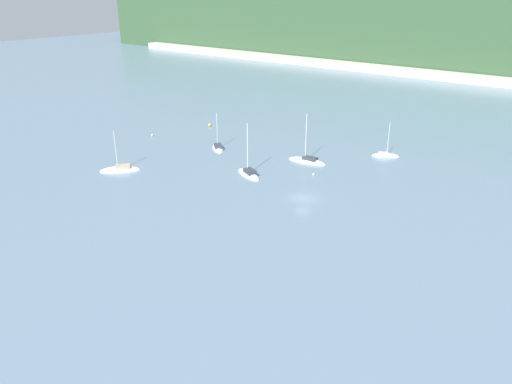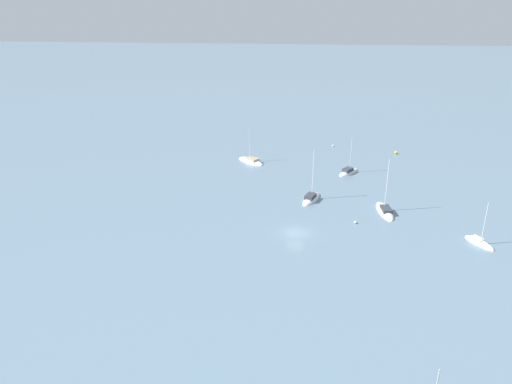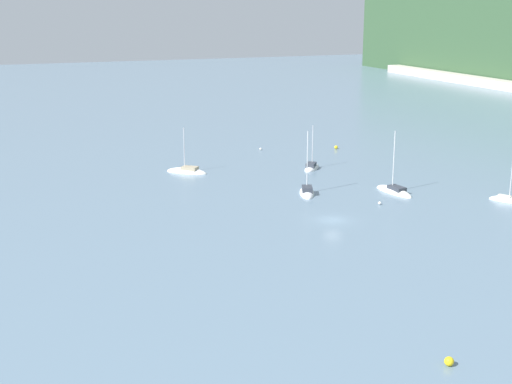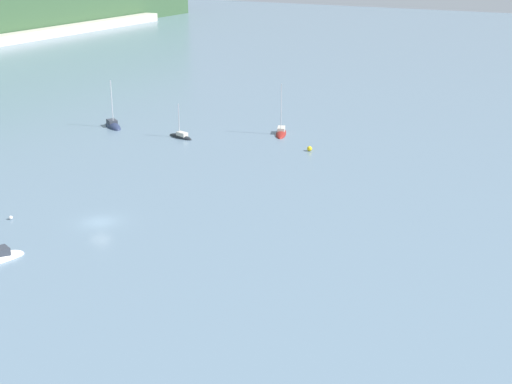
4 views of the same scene
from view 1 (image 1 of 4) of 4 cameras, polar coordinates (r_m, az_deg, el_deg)
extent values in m
plane|color=slate|center=(87.77, 5.41, -0.74)|extent=(600.00, 600.00, 0.00)
cube|color=beige|center=(207.63, 26.45, 11.16)|extent=(388.37, 6.00, 3.14)
ellipsoid|color=silver|center=(98.12, -0.86, 1.94)|extent=(7.74, 4.94, 1.75)
cube|color=#333842|center=(97.31, -0.69, 2.34)|extent=(3.08, 2.52, 0.89)
cylinder|color=silver|center=(96.65, -0.98, 5.02)|extent=(0.14, 0.14, 9.89)
ellipsoid|color=white|center=(106.02, 5.83, 3.43)|extent=(8.75, 3.52, 1.86)
cube|color=#333842|center=(105.47, 6.18, 3.80)|extent=(3.26, 2.08, 0.69)
cylinder|color=silver|center=(104.55, 5.73, 6.27)|extent=(0.14, 0.14, 9.78)
ellipsoid|color=white|center=(104.07, -15.26, 2.35)|extent=(7.34, 7.77, 1.86)
cube|color=tan|center=(103.72, -14.96, 2.82)|extent=(3.32, 3.40, 0.68)
cylinder|color=silver|center=(102.72, -15.74, 4.66)|extent=(0.14, 0.14, 7.86)
ellipsoid|color=silver|center=(114.52, -4.38, 4.95)|extent=(6.71, 6.04, 1.46)
cube|color=#333842|center=(113.76, -4.36, 5.26)|extent=(2.90, 2.77, 0.84)
cylinder|color=silver|center=(113.62, -4.47, 7.07)|extent=(0.14, 0.14, 7.82)
ellipsoid|color=white|center=(112.49, 14.55, 3.94)|extent=(5.85, 4.43, 1.65)
cube|color=silver|center=(112.22, 14.35, 4.29)|extent=(2.40, 2.07, 0.48)
cylinder|color=silver|center=(111.36, 14.90, 5.88)|extent=(0.14, 0.14, 7.07)
sphere|color=white|center=(126.69, -11.80, 6.39)|extent=(0.51, 0.51, 0.51)
sphere|color=white|center=(98.36, 6.59, 2.00)|extent=(0.50, 0.50, 0.50)
sphere|color=yellow|center=(133.42, -5.32, 7.65)|extent=(0.76, 0.76, 0.76)
camera|label=2|loc=(75.76, 68.00, 12.87)|focal=35.00mm
camera|label=3|loc=(49.10, 99.85, -9.42)|focal=50.00mm
camera|label=4|loc=(108.68, -47.89, 15.30)|focal=50.00mm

